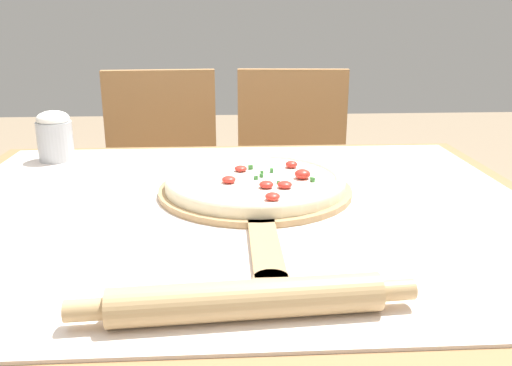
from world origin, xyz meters
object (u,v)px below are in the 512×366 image
at_px(pizza, 255,181).
at_px(flour_cup, 55,135).
at_px(chair_left, 162,185).
at_px(chair_right, 292,182).
at_px(pizza_peel, 256,194).
at_px(rolling_pin, 245,300).

bearing_deg(pizza, flour_cup, 149.22).
xyz_separation_m(chair_left, chair_right, (0.45, -0.00, 0.00)).
height_order(pizza_peel, chair_right, chair_right).
bearing_deg(pizza, pizza_peel, -91.45).
bearing_deg(pizza_peel, pizza, 88.55).
bearing_deg(flour_cup, pizza_peel, -32.80).
distance_m(rolling_pin, chair_left, 1.26).
height_order(pizza_peel, flour_cup, flour_cup).
bearing_deg(rolling_pin, flour_cup, 120.20).
distance_m(rolling_pin, chair_right, 1.25).
relative_size(rolling_pin, chair_right, 0.46).
distance_m(pizza_peel, flour_cup, 0.56).
bearing_deg(rolling_pin, pizza, 85.31).
height_order(chair_left, flour_cup, chair_left).
bearing_deg(chair_left, flour_cup, -115.76).
relative_size(chair_right, flour_cup, 7.43).
relative_size(pizza_peel, pizza, 1.69).
bearing_deg(pizza_peel, chair_right, 77.52).
bearing_deg(pizza_peel, chair_left, 109.67).
relative_size(rolling_pin, chair_left, 0.46).
distance_m(pizza_peel, pizza, 0.03).
height_order(pizza_peel, rolling_pin, rolling_pin).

